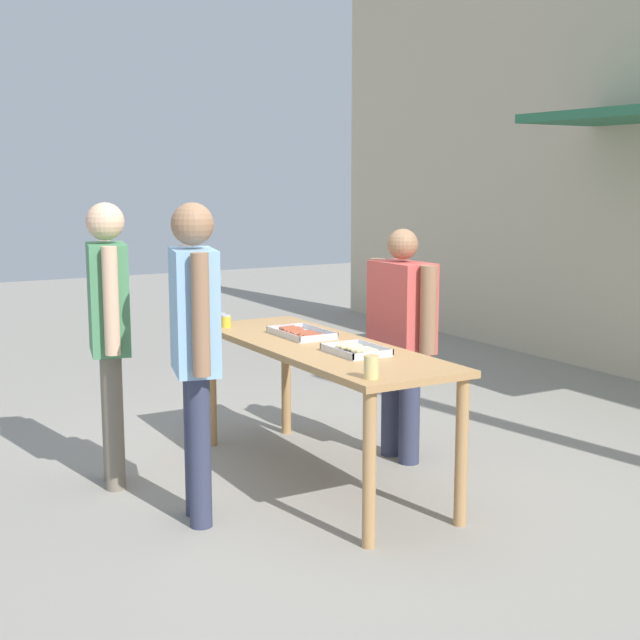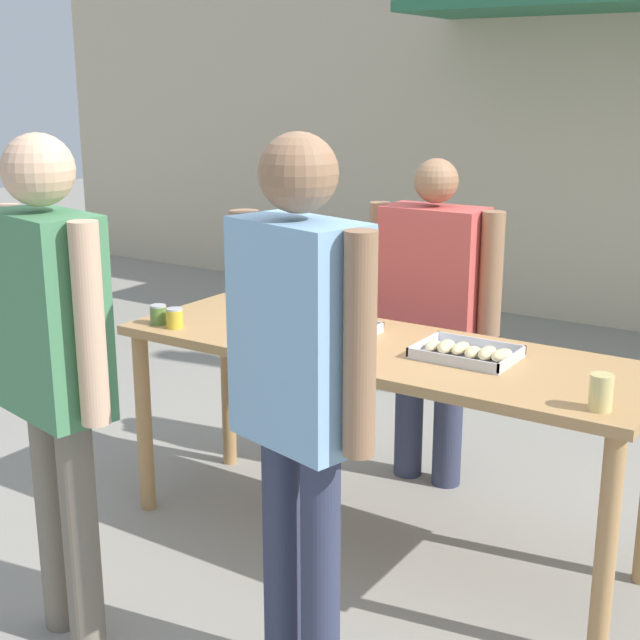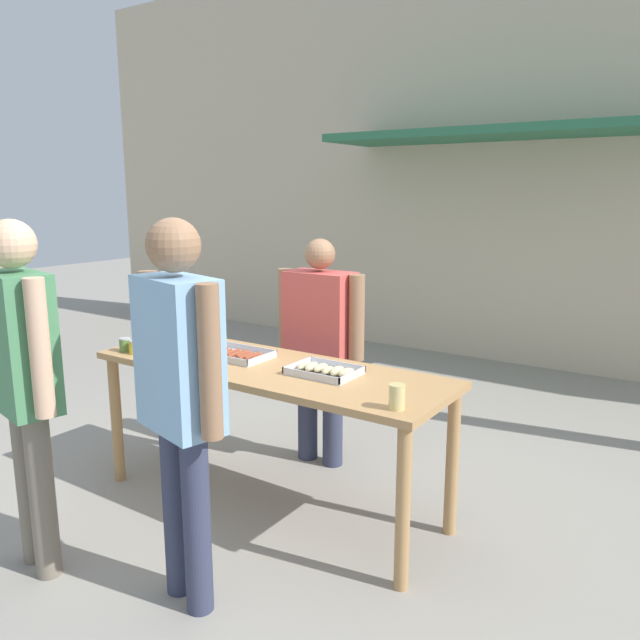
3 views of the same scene
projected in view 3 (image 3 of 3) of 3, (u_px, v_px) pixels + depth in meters
The scene contains 11 objects.
ground_plane at pixel (271, 504), 3.78m from camera, with size 24.00×24.00×0.00m, color gray.
building_facade_back at pixel (503, 152), 6.55m from camera, with size 12.00×1.11×4.50m.
serving_table at pixel (269, 384), 3.62m from camera, with size 2.17×0.72×0.87m.
food_tray_sausages at pixel (233, 354), 3.79m from camera, with size 0.46×0.28×0.04m.
food_tray_buns at pixel (325, 370), 3.42m from camera, with size 0.37×0.27×0.06m.
condiment_jar_mustard at pixel (125, 345), 3.91m from camera, with size 0.07×0.07×0.09m.
condiment_jar_ketchup at pixel (135, 347), 3.85m from camera, with size 0.07×0.07×0.09m.
beer_cup at pixel (397, 397), 2.87m from camera, with size 0.08×0.08×0.12m.
person_server_behind_table at pixel (320, 335), 4.19m from camera, with size 0.67×0.26×1.55m.
person_customer_holding_hotdog at pixel (23, 367), 2.94m from camera, with size 0.57×0.30×1.74m.
person_customer_with_cup at pixel (180, 382), 2.68m from camera, with size 0.57×0.32×1.75m.
Camera 3 is at (2.18, -2.71, 1.86)m, focal length 35.00 mm.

